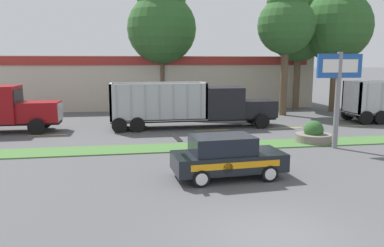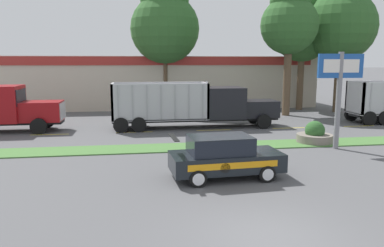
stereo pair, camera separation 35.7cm
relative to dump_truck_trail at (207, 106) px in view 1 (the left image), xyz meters
name	(u,v)px [view 1 (the left image)]	position (x,y,z in m)	size (l,w,h in m)	color
ground_plane	(276,238)	(-1.76, -17.16, -1.49)	(600.00, 600.00, 0.00)	#515154
grass_verge	(200,147)	(-1.76, -6.31, -1.46)	(120.00, 2.05, 0.06)	#477538
centre_line_3	(47,135)	(-10.72, -1.29, -1.49)	(2.40, 0.14, 0.01)	yellow
centre_line_4	(133,132)	(-5.32, -1.29, -1.49)	(2.40, 0.14, 0.01)	yellow
centre_line_5	(212,130)	(0.08, -1.29, -1.49)	(2.40, 0.14, 0.01)	yellow
centre_line_6	(286,128)	(5.48, -1.29, -1.49)	(2.40, 0.14, 0.01)	yellow
centre_line_7	(356,126)	(10.88, -1.29, -1.49)	(2.40, 0.14, 0.01)	yellow
dump_truck_trail	(207,106)	(0.00, 0.00, 0.00)	(11.76, 2.83, 3.31)	black
rally_car	(226,156)	(-1.73, -11.85, -0.61)	(4.55, 2.25, 1.76)	black
store_sign_post	(339,81)	(5.43, -7.71, 2.11)	(2.49, 0.28, 5.13)	gray
stone_planter	(313,135)	(4.97, -6.18, -1.05)	(2.03, 2.03, 1.28)	slate
store_building_backdrop	(146,81)	(-3.60, 15.92, 1.10)	(33.50, 12.10, 5.17)	#BCB29E
tree_behind_left	(299,28)	(10.69, 8.52, 6.30)	(5.35, 5.35, 11.31)	brown
tree_behind_centre	(162,22)	(-2.31, 9.84, 6.82)	(6.44, 6.44, 12.50)	brown
tree_behind_right	(337,19)	(13.32, 6.39, 6.96)	(6.39, 6.39, 12.61)	brown
tree_behind_far_right	(286,20)	(7.83, 4.93, 6.60)	(4.85, 4.85, 11.32)	brown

